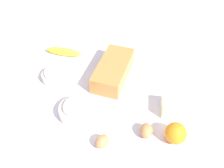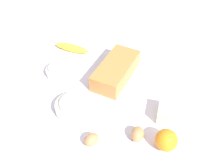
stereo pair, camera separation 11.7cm
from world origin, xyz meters
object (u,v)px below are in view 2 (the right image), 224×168
Objects in this scene: banana at (72,48)px; egg_near_butter at (91,140)px; loaf_pan at (116,70)px; butter_block at (166,112)px; sugar_bowl at (60,69)px; flour_bowl at (74,105)px; egg_beside_bowl at (137,134)px; orange_fruit at (166,140)px.

banana is 3.18× the size of egg_near_butter.
loaf_pan is 3.29× the size of butter_block.
flour_bowl is at bearing -141.75° from sugar_bowl.
sugar_bowl reaches higher than banana.
butter_block is 0.16m from egg_beside_bowl.
loaf_pan is 0.38m from egg_near_butter.
flour_bowl is 0.25m from sugar_bowl.
orange_fruit reaches higher than sugar_bowl.
banana is at bearing 60.95° from butter_block.
orange_fruit reaches higher than butter_block.
banana is at bearing 46.41° from egg_beside_bowl.
orange_fruit reaches higher than egg_beside_bowl.
orange_fruit is at bearing -171.01° from butter_block.
butter_block is 1.51× the size of egg_near_butter.
egg_beside_bowl is (0.01, 0.11, -0.02)m from orange_fruit.
loaf_pan is at bearing 42.02° from orange_fruit.
egg_beside_bowl is at bearing -65.01° from egg_near_butter.
sugar_bowl reaches higher than butter_block.
flour_bowl is 1.88× the size of orange_fruit.
flour_bowl is 2.40× the size of egg_beside_bowl.
egg_beside_bowl is at bearing -101.17° from flour_bowl.
egg_near_butter is (-0.21, 0.24, -0.01)m from butter_block.
banana is (0.13, 0.28, -0.02)m from loaf_pan.
egg_near_butter is 0.17m from egg_beside_bowl.
loaf_pan reaches higher than sugar_bowl.
orange_fruit is at bearing -75.83° from egg_near_butter.
flour_bowl is at bearing 80.96° from orange_fruit.
flour_bowl is 0.37m from butter_block.
loaf_pan is 0.42m from orange_fruit.
loaf_pan reaches higher than banana.
orange_fruit is (-0.26, -0.54, 0.01)m from sugar_bowl.
butter_block is at bearing -32.72° from egg_beside_bowl.
egg_near_butter is at bearing 130.39° from butter_block.
loaf_pan is 2.17× the size of sugar_bowl.
banana is at bearing 74.60° from loaf_pan.
butter_block is (-0.30, -0.54, 0.01)m from banana.
banana is 0.62m from butter_block.
butter_block is (0.08, -0.37, -0.00)m from flour_bowl.
sugar_bowl is at bearing 40.61° from egg_near_butter.
flour_bowl is at bearing -155.20° from banana.
loaf_pan reaches higher than butter_block.
egg_beside_bowl reaches higher than egg_near_butter.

